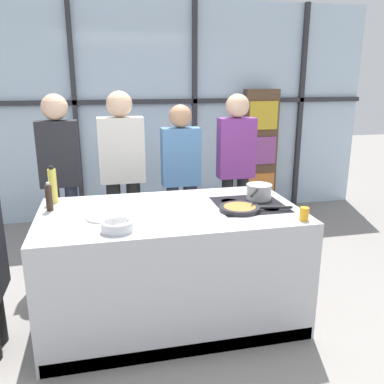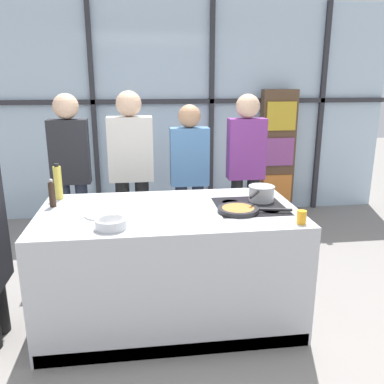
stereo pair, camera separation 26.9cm
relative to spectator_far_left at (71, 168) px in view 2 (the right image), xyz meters
name	(u,v)px [view 2 (the right image)]	position (x,y,z in m)	size (l,w,h in m)	color
ground_plane	(171,315)	(0.87, -1.07, -1.01)	(18.00, 18.00, 0.00)	gray
back_window_wall	(153,112)	(0.87, 1.51, 0.40)	(6.40, 0.10, 2.80)	silver
bookshelf	(277,153)	(2.52, 1.33, -0.16)	(0.47, 0.19, 1.69)	brown
demo_island	(170,264)	(0.87, -1.07, -0.56)	(1.92, 1.04, 0.90)	#B7BABF
spectator_far_left	(71,168)	(0.00, 0.00, 0.00)	(0.37, 0.24, 1.71)	#232838
spectator_center_left	(131,168)	(0.58, 0.00, -0.02)	(0.43, 0.24, 1.73)	black
spectator_center_right	(190,173)	(1.15, 0.00, -0.08)	(0.38, 0.22, 1.59)	#232838
spectator_far_right	(246,164)	(1.73, 0.00, -0.01)	(0.37, 0.24, 1.69)	black
frying_pan	(239,210)	(1.37, -1.19, -0.09)	(0.54, 0.30, 0.04)	#232326
saucepan	(261,193)	(1.61, -0.94, -0.04)	(0.26, 0.34, 0.12)	silver
white_plate	(102,214)	(0.38, -1.14, -0.10)	(0.25, 0.25, 0.01)	white
mixing_bowl	(111,223)	(0.46, -1.41, -0.07)	(0.21, 0.21, 0.07)	silver
oil_bottle	(58,182)	(0.00, -0.68, 0.03)	(0.06, 0.06, 0.29)	#E0CC4C
pepper_grinder	(52,194)	(-0.01, -0.88, -0.01)	(0.05, 0.05, 0.22)	#332319
juice_glass_near	(302,217)	(1.73, -1.49, -0.06)	(0.06, 0.06, 0.09)	orange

